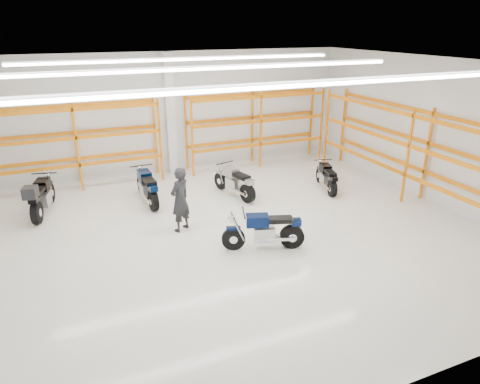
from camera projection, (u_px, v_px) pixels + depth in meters
name	position (u px, v px, depth m)	size (l,w,h in m)	color
ground	(228.00, 235.00, 11.75)	(14.00, 14.00, 0.00)	beige
room_shell	(226.00, 116.00, 10.57)	(14.02, 12.02, 4.51)	silver
motorcycle_main	(267.00, 231.00, 10.87)	(2.06, 0.96, 1.04)	black
motorcycle_back_a	(41.00, 197.00, 12.78)	(0.95, 2.32, 1.20)	black
motorcycle_back_b	(147.00, 188.00, 13.69)	(0.74, 2.24, 1.10)	black
motorcycle_back_c	(235.00, 183.00, 14.20)	(0.83, 2.09, 1.05)	black
motorcycle_back_d	(327.00, 178.00, 14.76)	(0.81, 1.90, 0.95)	black
standing_man	(180.00, 200.00, 11.71)	(0.67, 0.44, 1.84)	black
structural_column	(170.00, 115.00, 15.91)	(0.32, 0.32, 4.50)	white
pallet_racking_back_left	(76.00, 138.00, 14.56)	(5.67, 0.87, 3.00)	#D96200
pallet_racking_back_right	(257.00, 121.00, 17.02)	(5.67, 0.87, 3.00)	#D96200
pallet_racking_side	(419.00, 146.00, 13.43)	(0.87, 9.07, 3.00)	#D96200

